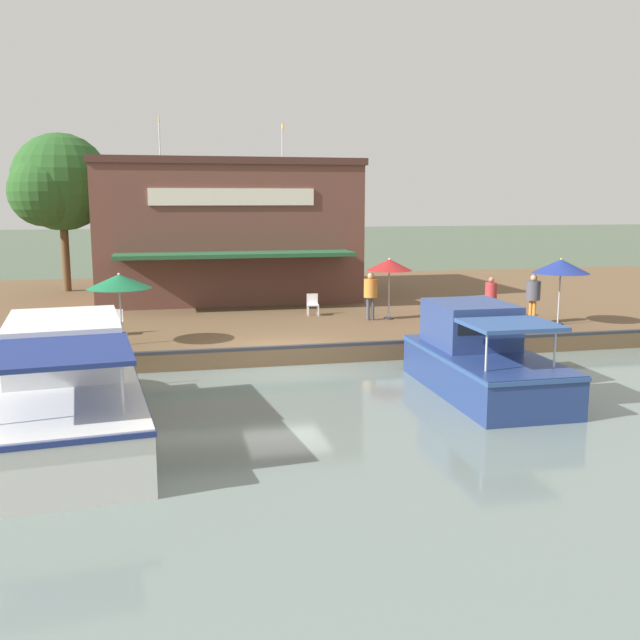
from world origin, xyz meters
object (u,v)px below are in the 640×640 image
object	(u,v)px
person_at_quay_edge	(533,293)
tree_behind_restaurant	(57,185)
cafe_chair_mid_patio	(116,321)
waterfront_restaurant	(224,229)
person_mid_patio	(371,290)
patio_umbrella_by_entrance	(119,281)
motorboat_nearest_quay	(473,357)
motorboat_fourth_along	(66,388)
cafe_chair_under_first_umbrella	(313,303)
patio_umbrella_mid_patio_left	(561,266)
patio_umbrella_far_corner	(389,265)
person_near_entrance	(491,293)

from	to	relation	value
person_at_quay_edge	tree_behind_restaurant	distance (m)	22.96
cafe_chair_mid_patio	person_at_quay_edge	size ratio (longest dim) A/B	0.47
waterfront_restaurant	person_at_quay_edge	xyz separation A→B (m)	(10.80, 10.31, -1.99)
waterfront_restaurant	person_mid_patio	size ratio (longest dim) A/B	6.46
waterfront_restaurant	patio_umbrella_by_entrance	world-z (taller)	waterfront_restaurant
motorboat_nearest_quay	motorboat_fourth_along	bearing A→B (deg)	-82.84
waterfront_restaurant	cafe_chair_under_first_umbrella	size ratio (longest dim) A/B	13.73
patio_umbrella_mid_patio_left	cafe_chair_mid_patio	distance (m)	15.86
person_at_quay_edge	motorboat_nearest_quay	xyz separation A→B (m)	(6.07, -5.12, -0.85)
patio_umbrella_mid_patio_left	motorboat_fourth_along	xyz separation A→B (m)	(6.98, -16.32, -1.75)
patio_umbrella_by_entrance	motorboat_nearest_quay	xyz separation A→B (m)	(5.32, 9.49, -1.71)
person_mid_patio	person_at_quay_edge	bearing A→B (deg)	69.99
person_at_quay_edge	motorboat_nearest_quay	distance (m)	7.99
waterfront_restaurant	patio_umbrella_mid_patio_left	size ratio (longest dim) A/B	4.79
patio_umbrella_far_corner	motorboat_nearest_quay	bearing A→B (deg)	-1.85
person_near_entrance	tree_behind_restaurant	xyz separation A→B (m)	(-12.16, -17.09, 4.23)
waterfront_restaurant	cafe_chair_mid_patio	bearing A→B (deg)	-25.25
cafe_chair_under_first_umbrella	person_at_quay_edge	xyz separation A→B (m)	(3.63, 7.52, 0.68)
waterfront_restaurant	patio_umbrella_far_corner	bearing A→B (deg)	32.14
waterfront_restaurant	person_near_entrance	world-z (taller)	waterfront_restaurant
motorboat_fourth_along	cafe_chair_under_first_umbrella	bearing A→B (deg)	144.09
person_at_quay_edge	cafe_chair_under_first_umbrella	bearing A→B (deg)	-115.76
person_near_entrance	patio_umbrella_mid_patio_left	bearing A→B (deg)	46.66
waterfront_restaurant	motorboat_nearest_quay	distance (m)	17.88
patio_umbrella_far_corner	person_at_quay_edge	distance (m)	5.39
patio_umbrella_mid_patio_left	cafe_chair_under_first_umbrella	xyz separation A→B (m)	(-4.03, -8.35, -1.66)
patio_umbrella_mid_patio_left	person_near_entrance	size ratio (longest dim) A/B	1.51
patio_umbrella_far_corner	person_at_quay_edge	xyz separation A→B (m)	(2.13, 4.86, -0.92)
cafe_chair_mid_patio	person_mid_patio	bearing A→B (deg)	95.72
patio_umbrella_far_corner	cafe_chair_mid_patio	world-z (taller)	patio_umbrella_far_corner
patio_umbrella_mid_patio_left	person_at_quay_edge	bearing A→B (deg)	-115.72
cafe_chair_mid_patio	motorboat_fourth_along	size ratio (longest dim) A/B	0.09
motorboat_fourth_along	waterfront_restaurant	bearing A→B (deg)	164.09
patio_umbrella_by_entrance	person_near_entrance	world-z (taller)	patio_umbrella_by_entrance
cafe_chair_mid_patio	person_near_entrance	distance (m)	13.87
motorboat_nearest_quay	patio_umbrella_mid_patio_left	bearing A→B (deg)	133.63
cafe_chair_under_first_umbrella	person_mid_patio	size ratio (longest dim) A/B	0.47
person_at_quay_edge	patio_umbrella_mid_patio_left	bearing A→B (deg)	64.28
motorboat_fourth_along	motorboat_nearest_quay	distance (m)	10.45
patio_umbrella_by_entrance	tree_behind_restaurant	world-z (taller)	tree_behind_restaurant
waterfront_restaurant	tree_behind_restaurant	distance (m)	8.51
waterfront_restaurant	cafe_chair_under_first_umbrella	xyz separation A→B (m)	(7.18, 2.79, -2.67)
patio_umbrella_far_corner	cafe_chair_mid_patio	bearing A→B (deg)	-84.22
person_at_quay_edge	tree_behind_restaurant	size ratio (longest dim) A/B	0.23
patio_umbrella_mid_patio_left	patio_umbrella_far_corner	xyz separation A→B (m)	(-2.53, -5.69, -0.06)
cafe_chair_under_first_umbrella	person_at_quay_edge	world-z (taller)	person_at_quay_edge
person_near_entrance	person_mid_patio	size ratio (longest dim) A/B	0.89
cafe_chair_under_first_umbrella	motorboat_fourth_along	xyz separation A→B (m)	(11.00, -7.97, -0.08)
motorboat_fourth_along	person_near_entrance	bearing A→B (deg)	121.07
patio_umbrella_by_entrance	motorboat_fourth_along	xyz separation A→B (m)	(6.62, -0.87, -1.63)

